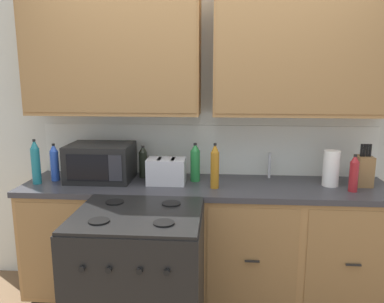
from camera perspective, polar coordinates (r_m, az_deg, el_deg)
wall_unit at (r=2.92m, az=2.32°, el=10.07°), size 3.87×0.40×2.47m
counter_run at (r=2.99m, az=1.96°, el=-13.32°), size 2.70×0.64×0.94m
stove_range at (r=2.49m, az=-7.86°, el=-19.24°), size 0.76×0.68×0.95m
microwave at (r=2.99m, az=-13.52°, el=-1.56°), size 0.48×0.37×0.28m
toaster at (r=2.82m, az=-3.86°, el=-2.95°), size 0.28×0.18×0.19m
knife_block at (r=3.03m, az=24.32°, el=-2.58°), size 0.11×0.14×0.31m
sink_faucet at (r=3.03m, az=11.52°, el=-2.05°), size 0.02×0.02×0.20m
paper_towel_roll at (r=2.93m, az=20.12°, el=-2.38°), size 0.12×0.12×0.26m
bottle_green at (r=2.87m, az=0.48°, el=-1.68°), size 0.07×0.07×0.29m
bottle_teal at (r=3.03m, az=-22.38°, el=-1.50°), size 0.06×0.06×0.33m
bottle_amber at (r=2.70m, az=3.44°, el=-2.24°), size 0.06×0.06×0.32m
bottle_blue at (r=3.07m, az=-19.91°, el=-1.57°), size 0.06×0.06×0.29m
bottle_red at (r=2.85m, az=23.10°, el=-3.05°), size 0.06×0.06×0.26m
bottle_dark at (r=3.00m, az=-7.32°, el=-1.57°), size 0.07×0.07×0.25m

